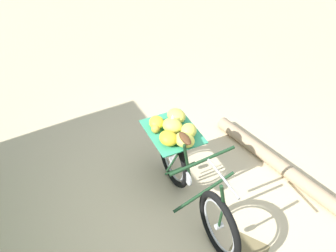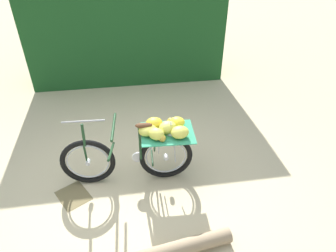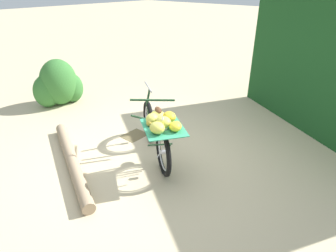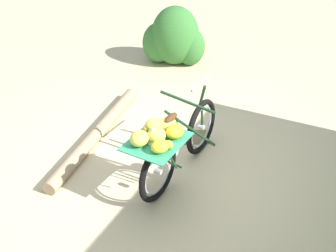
{
  "view_description": "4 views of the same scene",
  "coord_description": "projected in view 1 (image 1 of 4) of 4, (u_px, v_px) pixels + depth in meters",
  "views": [
    {
      "loc": [
        2.54,
        1.17,
        3.5
      ],
      "look_at": [
        -0.24,
        -0.49,
        0.84
      ],
      "focal_mm": 40.1,
      "sensor_mm": 36.0,
      "label": 1
    },
    {
      "loc": [
        -2.67,
        1.56,
        3.05
      ],
      "look_at": [
        -0.15,
        -0.52,
        0.79
      ],
      "focal_mm": 32.19,
      "sensor_mm": 36.0,
      "label": 2
    },
    {
      "loc": [
        -2.86,
        -2.81,
        2.59
      ],
      "look_at": [
        -0.2,
        -0.48,
        0.79
      ],
      "focal_mm": 30.79,
      "sensor_mm": 36.0,
      "label": 3
    },
    {
      "loc": [
        -0.37,
        -4.41,
        3.5
      ],
      "look_at": [
        -0.13,
        -0.46,
        0.97
      ],
      "focal_mm": 49.01,
      "sensor_mm": 36.0,
      "label": 4
    }
  ],
  "objects": [
    {
      "name": "ground_plane",
      "position": [
        194.0,
        206.0,
        4.37
      ],
      "size": [
        60.0,
        60.0,
        0.0
      ],
      "primitive_type": "plane",
      "color": "beige"
    },
    {
      "name": "bicycle",
      "position": [
        187.0,
        167.0,
        4.1
      ],
      "size": [
        1.24,
        1.64,
        1.03
      ],
      "rotation": [
        0.0,
        0.0,
        0.98
      ],
      "color": "black",
      "rests_on": "ground_plane"
    },
    {
      "name": "fallen_log",
      "position": [
        288.0,
        171.0,
        4.68
      ],
      "size": [
        1.09,
        2.3,
        0.17
      ],
      "primitive_type": "cylinder",
      "rotation": [
        0.0,
        1.57,
        1.18
      ],
      "color": "#9E8466",
      "rests_on": "ground_plane"
    }
  ]
}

